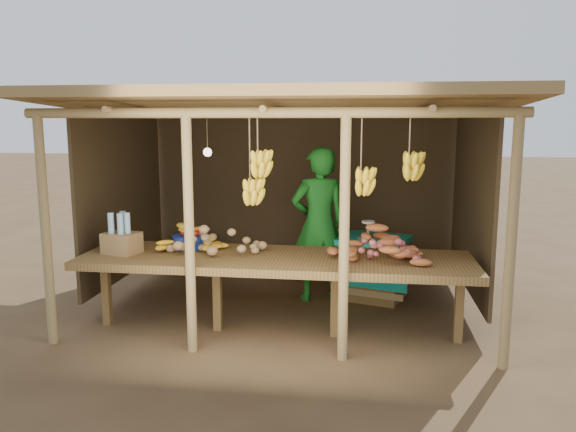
# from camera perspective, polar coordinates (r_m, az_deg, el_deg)

# --- Properties ---
(ground) EXTENTS (60.00, 60.00, 0.00)m
(ground) POSITION_cam_1_polar(r_m,az_deg,el_deg) (6.72, 0.00, -8.86)
(ground) COLOR brown
(ground) RESTS_ON ground
(stall_structure) EXTENTS (4.70, 3.50, 2.43)m
(stall_structure) POSITION_cam_1_polar(r_m,az_deg,el_deg) (6.39, 0.56, 7.69)
(stall_structure) COLOR #9A7F4F
(stall_structure) RESTS_ON ground
(counter) EXTENTS (3.90, 1.05, 0.80)m
(counter) POSITION_cam_1_polar(r_m,az_deg,el_deg) (5.61, -1.31, -4.73)
(counter) COLOR brown
(counter) RESTS_ON ground
(potato_heap) EXTENTS (1.02, 0.72, 0.36)m
(potato_heap) POSITION_cam_1_polar(r_m,az_deg,el_deg) (5.78, -7.24, -1.91)
(potato_heap) COLOR #9D7C51
(potato_heap) RESTS_ON counter
(sweet_potato_heap) EXTENTS (0.98, 0.66, 0.36)m
(sweet_potato_heap) POSITION_cam_1_polar(r_m,az_deg,el_deg) (5.49, 8.60, -2.61)
(sweet_potato_heap) COLOR #A7562B
(sweet_potato_heap) RESTS_ON counter
(onion_heap) EXTENTS (0.80, 0.58, 0.35)m
(onion_heap) POSITION_cam_1_polar(r_m,az_deg,el_deg) (5.42, 9.59, -2.79)
(onion_heap) COLOR #B25756
(onion_heap) RESTS_ON counter
(banana_pile) EXTENTS (0.67, 0.45, 0.35)m
(banana_pile) POSITION_cam_1_polar(r_m,az_deg,el_deg) (5.93, -10.12, -1.77)
(banana_pile) COLOR yellow
(banana_pile) RESTS_ON counter
(tomato_basin) EXTENTS (0.38, 0.38, 0.20)m
(tomato_basin) POSITION_cam_1_polar(r_m,az_deg,el_deg) (6.05, -9.86, -2.42)
(tomato_basin) COLOR navy
(tomato_basin) RESTS_ON counter
(bottle_box) EXTENTS (0.39, 0.34, 0.43)m
(bottle_box) POSITION_cam_1_polar(r_m,az_deg,el_deg) (5.94, -16.56, -2.11)
(bottle_box) COLOR olive
(bottle_box) RESTS_ON counter
(vendor) EXTENTS (0.78, 0.65, 1.84)m
(vendor) POSITION_cam_1_polar(r_m,az_deg,el_deg) (6.68, 3.16, -0.85)
(vendor) COLOR #186D1E
(vendor) RESTS_ON ground
(tarp_crate) EXTENTS (1.00, 0.92, 0.98)m
(tarp_crate) POSITION_cam_1_polar(r_m,az_deg,el_deg) (6.92, 8.52, -4.97)
(tarp_crate) COLOR brown
(tarp_crate) RESTS_ON ground
(carton_stack) EXTENTS (1.00, 0.45, 0.71)m
(carton_stack) POSITION_cam_1_polar(r_m,az_deg,el_deg) (7.75, 2.29, -3.99)
(carton_stack) COLOR olive
(carton_stack) RESTS_ON ground
(burlap_sacks) EXTENTS (0.91, 0.48, 0.64)m
(burlap_sacks) POSITION_cam_1_polar(r_m,az_deg,el_deg) (8.05, -9.38, -3.83)
(burlap_sacks) COLOR #43341F
(burlap_sacks) RESTS_ON ground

